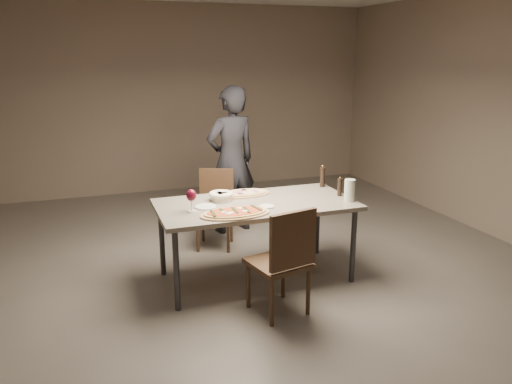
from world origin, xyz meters
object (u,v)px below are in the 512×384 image
object	(u,v)px
ham_pizza	(244,193)
diner	(231,160)
carafe	(350,190)
dining_table	(256,208)
pepper_mill_left	(322,177)
chair_far	(216,204)
chair_near	(285,257)
zucchini_pizza	(235,213)
bread_basket	(221,195)

from	to	relation	value
ham_pizza	diner	size ratio (longest dim) A/B	0.29
carafe	dining_table	bearing A→B (deg)	164.03
ham_pizza	pepper_mill_left	bearing A→B (deg)	-5.47
chair_far	chair_near	bearing A→B (deg)	116.71
zucchini_pizza	pepper_mill_left	xyz separation A→B (m)	(1.11, 0.59, 0.09)
carafe	chair_near	bearing A→B (deg)	-149.45
bread_basket	chair_far	distance (m)	0.88
carafe	diner	distance (m)	1.73
dining_table	diner	size ratio (longest dim) A/B	1.04
bread_basket	diner	size ratio (longest dim) A/B	0.13
ham_pizza	chair_far	distance (m)	0.76
carafe	chair_near	xyz separation A→B (m)	(-0.85, -0.50, -0.34)
pepper_mill_left	zucchini_pizza	bearing A→B (deg)	-151.99
carafe	diner	xyz separation A→B (m)	(-0.66, 1.61, 0.01)
bread_basket	chair_far	xyz separation A→B (m)	(0.15, 0.81, -0.32)
pepper_mill_left	diner	world-z (taller)	diner
chair_near	diner	world-z (taller)	diner
zucchini_pizza	carafe	xyz separation A→B (m)	(1.11, 0.04, 0.09)
carafe	pepper_mill_left	bearing A→B (deg)	90.00
zucchini_pizza	dining_table	bearing A→B (deg)	21.51
ham_pizza	carafe	distance (m)	1.00
pepper_mill_left	chair_near	size ratio (longest dim) A/B	0.25
pepper_mill_left	ham_pizza	bearing A→B (deg)	-177.81
dining_table	chair_far	size ratio (longest dim) A/B	2.13
ham_pizza	diner	world-z (taller)	diner
chair_near	zucchini_pizza	bearing A→B (deg)	107.58
dining_table	chair_near	world-z (taller)	chair_near
carafe	bread_basket	bearing A→B (deg)	159.76
zucchini_pizza	bread_basket	distance (m)	0.45
carafe	chair_near	size ratio (longest dim) A/B	0.22
dining_table	bread_basket	size ratio (longest dim) A/B	8.02
zucchini_pizza	bread_basket	world-z (taller)	bread_basket
bread_basket	pepper_mill_left	size ratio (longest dim) A/B	0.99
zucchini_pizza	chair_far	xyz separation A→B (m)	(0.16, 1.26, -0.29)
bread_basket	chair_far	world-z (taller)	chair_far
zucchini_pizza	diner	xyz separation A→B (m)	(0.46, 1.65, 0.10)
bread_basket	dining_table	bearing A→B (deg)	-31.45
zucchini_pizza	pepper_mill_left	bearing A→B (deg)	4.96
pepper_mill_left	diner	bearing A→B (deg)	121.86
bread_basket	ham_pizza	bearing A→B (deg)	22.50
ham_pizza	chair_near	size ratio (longest dim) A/B	0.55
pepper_mill_left	carafe	distance (m)	0.55
ham_pizza	chair_far	world-z (taller)	chair_far
diner	bread_basket	bearing A→B (deg)	55.47
zucchini_pizza	diner	size ratio (longest dim) A/B	0.35
dining_table	pepper_mill_left	xyz separation A→B (m)	(0.83, 0.31, 0.16)
dining_table	diner	bearing A→B (deg)	82.74
pepper_mill_left	carafe	size ratio (longest dim) A/B	1.10
ham_pizza	carafe	bearing A→B (deg)	-38.92
ham_pizza	bread_basket	xyz separation A→B (m)	(-0.26, -0.11, 0.03)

